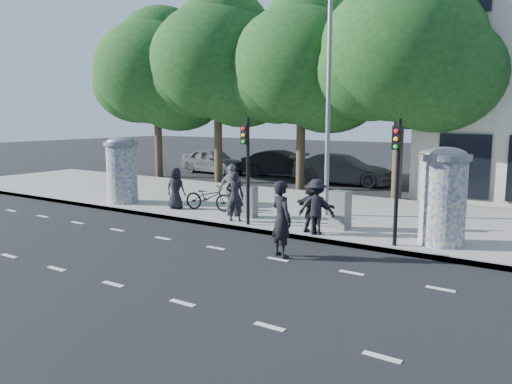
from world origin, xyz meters
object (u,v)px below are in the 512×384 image
Objects in this scene: ped_d at (317,207)px; ped_e at (232,190)px; ped_b at (235,196)px; cabinet_left at (249,202)px; ad_column_right at (443,194)px; car_mid at (282,164)px; car_right at (343,169)px; traffic_pole_near at (247,160)px; traffic_pole_far at (397,169)px; bicycle at (209,197)px; ad_column_left at (122,168)px; street_lamp at (328,81)px; man_road at (282,219)px; cabinet_right at (340,210)px; car_left at (213,161)px; ped_a at (176,188)px; ped_f at (312,207)px.

ped_e is at bearing -30.59° from ped_d.
cabinet_left is (0.02, 0.79, -0.29)m from ped_b.
ad_column_right is 0.56× the size of car_mid.
car_right is at bearing 125.05° from ad_column_right.
ad_column_right is at bearing 8.89° from traffic_pole_near.
cabinet_left is at bearing -163.67° from car_mid.
traffic_pole_far reaches higher than car_right.
bicycle is 12.29m from car_mid.
traffic_pole_far reaches higher than ad_column_left.
ped_d is at bearing -4.11° from ad_column_left.
traffic_pole_far reaches higher than ped_b.
street_lamp is 4.02× the size of man_road.
ad_column_right is at bearing 4.63° from cabinet_right.
ad_column_left is at bearing 11.05° from man_road.
ped_b is at bearing -8.35° from man_road.
street_lamp reaches higher than car_left.
man_road is at bearing -17.21° from ad_column_left.
bicycle is (-7.39, 1.26, -1.58)m from traffic_pole_far.
traffic_pole_near is at bearing 138.73° from ped_e.
ped_b is at bearing -157.14° from cabinet_right.
ad_column_left is 6.67m from traffic_pole_near.
car_right is (-1.34, 10.95, 0.11)m from cabinet_left.
ad_column_right is 3.18m from cabinet_right.
ped_b is 0.30× the size of car_right.
ped_a is 6.15m from ped_f.
ped_f is 3.05m from cabinet_left.
ad_column_left is at bearing 10.82° from ped_f.
ped_b is at bearing -21.29° from ped_d.
car_mid is at bearing -73.28° from ped_d.
ad_column_left is at bearing 87.84° from bicycle.
car_mid is at bearing -31.17° from man_road.
cabinet_right is at bearing 171.46° from ped_a.
ped_b is at bearing -178.01° from car_right.
ad_column_left is 9.58m from man_road.
street_lamp is at bearing 136.19° from cabinet_right.
ped_d is 3.78m from ped_e.
car_left is 4.64m from car_mid.
traffic_pole_near is 1.44m from ped_b.
ped_f is at bearing -167.82° from ad_column_right.
car_left is at bearing -68.63° from ped_a.
ped_e is 0.33× the size of car_right.
car_mid is (-5.70, 12.69, -0.20)m from ped_b.
car_left reaches higher than bicycle.
traffic_pole_far is 6.22m from ped_e.
ped_b reaches higher than ped_d.
car_left is at bearing 149.82° from cabinet_right.
bicycle is 1.96m from cabinet_left.
traffic_pole_far is 0.62× the size of car_right.
bicycle is at bearing -172.90° from cabinet_right.
traffic_pole_near is 4.80m from traffic_pole_far.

